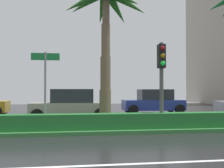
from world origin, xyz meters
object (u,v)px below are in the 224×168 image
(traffic_signal_median_right, at_px, (162,69))
(car_in_traffic_fourth, at_px, (154,102))
(street_name_sign, at_px, (45,79))
(car_in_traffic_third, at_px, (70,105))
(palm_tree_centre, at_px, (105,10))

(traffic_signal_median_right, distance_m, car_in_traffic_fourth, 9.05)
(street_name_sign, xyz_separation_m, car_in_traffic_third, (0.96, 4.73, -1.25))
(street_name_sign, relative_size, car_in_traffic_fourth, 0.70)
(car_in_traffic_third, xyz_separation_m, car_in_traffic_fourth, (5.94, 3.50, 0.00))
(street_name_sign, bearing_deg, traffic_signal_median_right, -4.40)
(palm_tree_centre, height_order, street_name_sign, palm_tree_centre)
(palm_tree_centre, xyz_separation_m, traffic_signal_median_right, (2.04, -2.01, -2.86))
(street_name_sign, xyz_separation_m, car_in_traffic_fourth, (6.90, 8.23, -1.25))
(street_name_sign, distance_m, car_in_traffic_third, 4.99)
(palm_tree_centre, bearing_deg, street_name_sign, -147.22)
(palm_tree_centre, bearing_deg, car_in_traffic_third, 117.58)
(car_in_traffic_third, distance_m, car_in_traffic_fourth, 6.90)
(car_in_traffic_third, height_order, car_in_traffic_fourth, same)
(traffic_signal_median_right, height_order, car_in_traffic_third, traffic_signal_median_right)
(traffic_signal_median_right, bearing_deg, palm_tree_centre, 135.41)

